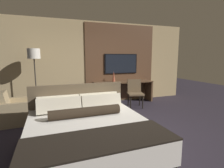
# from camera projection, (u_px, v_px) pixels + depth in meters

# --- Properties ---
(ground_plane) EXTENTS (16.00, 16.00, 0.00)m
(ground_plane) POSITION_uv_depth(u_px,v_px,m) (123.00, 131.00, 3.82)
(ground_plane) COLOR #28232D
(wall_back_tv_panel) EXTENTS (7.20, 0.09, 2.80)m
(wall_back_tv_panel) POSITION_uv_depth(u_px,v_px,m) (97.00, 63.00, 6.06)
(wall_back_tv_panel) COLOR tan
(wall_back_tv_panel) RESTS_ON ground_plane
(bed) EXTENTS (1.96, 2.10, 1.04)m
(bed) POSITION_uv_depth(u_px,v_px,m) (88.00, 133.00, 2.94)
(bed) COLOR #33281E
(bed) RESTS_ON ground_plane
(desk) EXTENTS (2.09, 0.55, 0.76)m
(desk) POSITION_uv_depth(u_px,v_px,m) (123.00, 88.00, 6.22)
(desk) COLOR brown
(desk) RESTS_ON ground_plane
(tv) EXTENTS (1.25, 0.04, 0.70)m
(tv) POSITION_uv_depth(u_px,v_px,m) (121.00, 64.00, 6.30)
(tv) COLOR black
(desk_chair) EXTENTS (0.58, 0.58, 0.89)m
(desk_chair) POSITION_uv_depth(u_px,v_px,m) (135.00, 91.00, 5.67)
(desk_chair) COLOR brown
(desk_chair) RESTS_ON ground_plane
(armchair_by_window) EXTENTS (0.77, 0.78, 0.80)m
(armchair_by_window) POSITION_uv_depth(u_px,v_px,m) (17.00, 112.00, 4.28)
(armchair_by_window) COLOR #998460
(armchair_by_window) RESTS_ON ground_plane
(floor_lamp) EXTENTS (0.34, 0.34, 1.84)m
(floor_lamp) POSITION_uv_depth(u_px,v_px,m) (34.00, 59.00, 4.89)
(floor_lamp) COLOR #282623
(floor_lamp) RESTS_ON ground_plane
(vase_tall) EXTENTS (0.10, 0.10, 0.36)m
(vase_tall) POSITION_uv_depth(u_px,v_px,m) (114.00, 76.00, 6.07)
(vase_tall) COLOR #B2563D
(vase_tall) RESTS_ON desk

